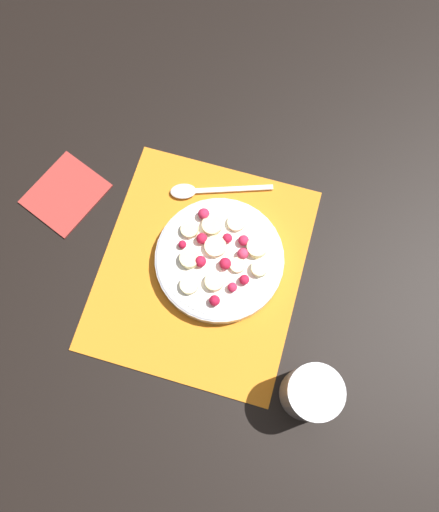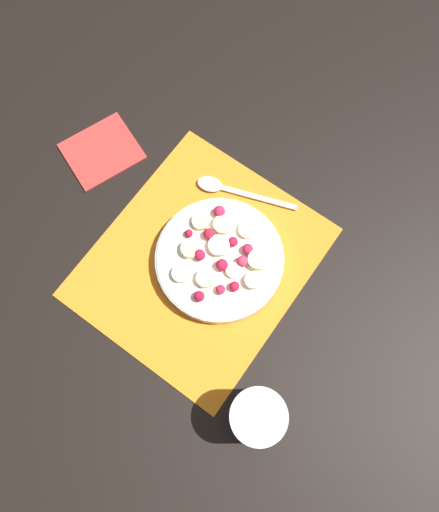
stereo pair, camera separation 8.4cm
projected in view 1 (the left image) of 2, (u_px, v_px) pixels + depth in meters
name	position (u px, v px, depth m)	size (l,w,h in m)	color
ground_plane	(201.00, 268.00, 0.87)	(3.00, 3.00, 0.00)	black
placemat	(201.00, 268.00, 0.87)	(0.39, 0.34, 0.01)	orange
fruit_bowl	(220.00, 258.00, 0.85)	(0.22, 0.22, 0.05)	silver
spoon	(199.00, 191.00, 0.90)	(0.08, 0.18, 0.01)	silver
drinking_glass	(310.00, 393.00, 0.76)	(0.08, 0.08, 0.11)	white
napkin	(65.00, 193.00, 0.91)	(0.16, 0.15, 0.01)	#A3332D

